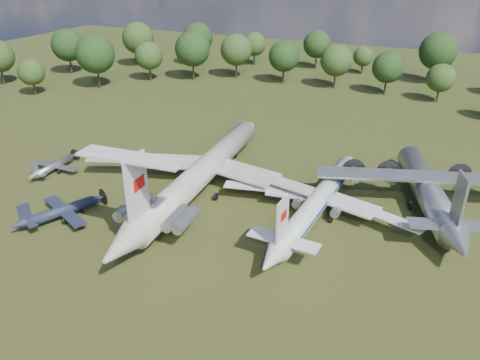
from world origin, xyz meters
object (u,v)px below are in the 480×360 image
at_px(il62_airliner, 203,176).
at_px(tu104_jet, 318,204).
at_px(an12_transport, 427,193).
at_px(person_on_il62, 153,198).
at_px(small_prop_northwest, 54,168).
at_px(small_prop_west, 61,213).

distance_m(il62_airliner, tu104_jet, 19.67).
height_order(an12_transport, person_on_il62, person_on_il62).
distance_m(il62_airliner, small_prop_northwest, 28.51).
bearing_deg(small_prop_northwest, an12_transport, 11.57).
bearing_deg(tu104_jet, small_prop_northwest, -171.23).
relative_size(small_prop_west, person_on_il62, 7.95).
relative_size(il62_airliner, an12_transport, 1.49).
distance_m(tu104_jet, an12_transport, 17.40).
xyz_separation_m(tu104_jet, small_prop_west, (-34.46, -16.75, -0.92)).
relative_size(il62_airliner, small_prop_northwest, 4.38).
bearing_deg(small_prop_northwest, person_on_il62, -21.62).
bearing_deg(person_on_il62, il62_airliner, -112.37).
bearing_deg(an12_transport, il62_airliner, 177.26).
relative_size(tu104_jet, small_prop_west, 2.66).
xyz_separation_m(an12_transport, person_on_il62, (-33.31, -24.80, 4.03)).
distance_m(small_prop_northwest, person_on_il62, 31.57).
relative_size(il62_airliner, person_on_il62, 29.18).
xyz_separation_m(small_prop_northwest, person_on_il62, (29.07, -10.98, 5.58)).
height_order(tu104_jet, small_prop_northwest, tu104_jet).
bearing_deg(person_on_il62, small_prop_northwest, -46.68).
height_order(il62_airliner, an12_transport, il62_airliner).
distance_m(small_prop_west, small_prop_northwest, 18.12).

